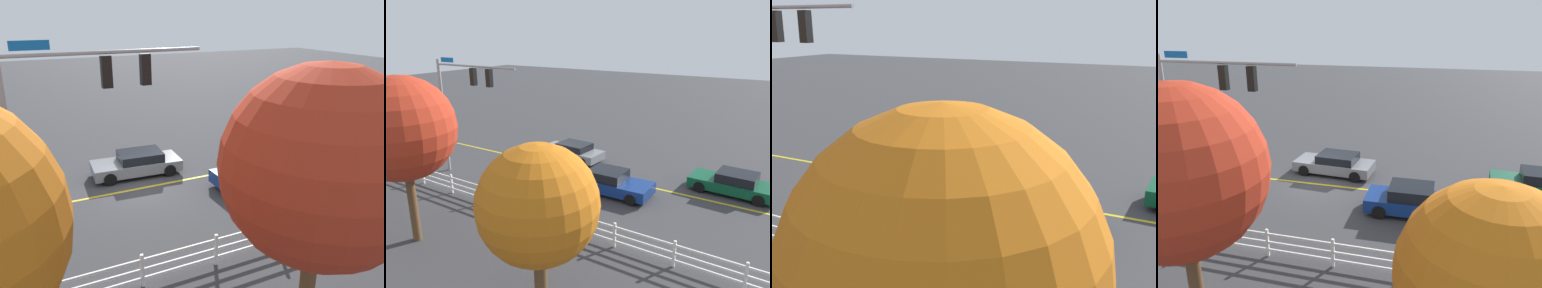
% 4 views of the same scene
% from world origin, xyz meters
% --- Properties ---
extents(ground_plane, '(120.00, 120.00, 0.00)m').
position_xyz_m(ground_plane, '(0.00, 0.00, 0.00)').
color(ground_plane, '#38383A').
extents(lane_center_stripe, '(28.00, 0.16, 0.01)m').
position_xyz_m(lane_center_stripe, '(-4.00, 0.00, 0.00)').
color(lane_center_stripe, gold).
rests_on(lane_center_stripe, ground_plane).
extents(signal_assembly, '(6.36, 0.38, 7.42)m').
position_xyz_m(signal_assembly, '(3.61, 4.49, 5.16)').
color(signal_assembly, gray).
rests_on(signal_assembly, ground_plane).
extents(car_0, '(4.68, 2.21, 1.24)m').
position_xyz_m(car_0, '(-0.41, -1.78, 0.62)').
color(car_0, slate).
rests_on(car_0, ground_plane).
extents(car_1, '(4.71, 2.20, 1.31)m').
position_xyz_m(car_1, '(-11.43, -1.66, 0.64)').
color(car_1, '#0C4C2D').
rests_on(car_1, ground_plane).
extents(car_2, '(4.68, 2.07, 1.37)m').
position_xyz_m(car_2, '(-5.46, 1.98, 0.66)').
color(car_2, navy).
rests_on(car_2, ground_plane).
extents(white_rail_fence, '(26.10, 0.10, 1.15)m').
position_xyz_m(white_rail_fence, '(-3.00, 6.86, 0.60)').
color(white_rail_fence, white).
rests_on(white_rail_fence, ground_plane).
extents(tree_0, '(3.90, 3.90, 5.70)m').
position_xyz_m(tree_0, '(-7.71, 11.32, 3.73)').
color(tree_0, brown).
rests_on(tree_0, ground_plane).
extents(tree_2, '(4.36, 4.36, 7.29)m').
position_xyz_m(tree_2, '(-0.51, 11.02, 5.09)').
color(tree_2, brown).
rests_on(tree_2, ground_plane).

